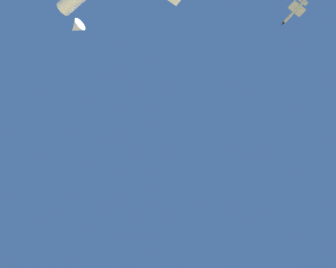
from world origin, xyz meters
The scene contains 1 object.
chase_jet_right_wing centered at (-40.57, 22.59, 169.02)m, with size 11.46×13.93×4.00m.
Camera 1 is at (17.70, 88.29, 2.46)m, focal length 37.84 mm.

